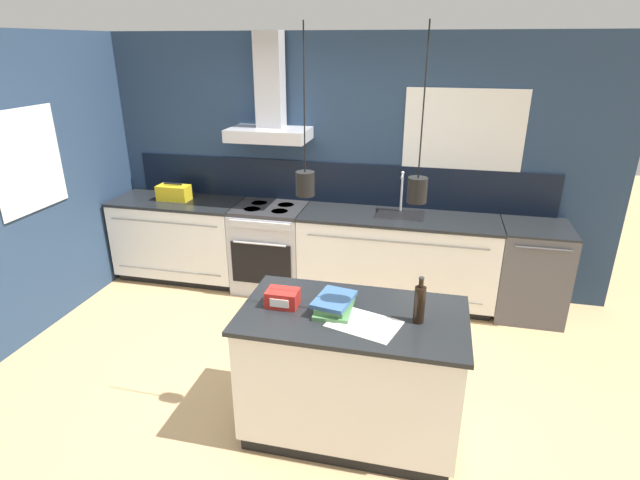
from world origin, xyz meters
name	(u,v)px	position (x,y,z in m)	size (l,w,h in m)	color
ground_plane	(281,391)	(0.00, 0.00, 0.00)	(16.00, 16.00, 0.00)	tan
wall_back	(332,161)	(-0.03, 2.00, 1.35)	(5.60, 2.40, 2.60)	navy
wall_left	(42,184)	(-2.43, 0.70, 1.30)	(0.08, 3.80, 2.60)	navy
counter_run_left	(181,239)	(-1.68, 1.69, 0.46)	(1.39, 0.64, 0.91)	black
counter_run_sink	(396,258)	(0.71, 1.69, 0.46)	(1.95, 0.64, 1.32)	black
oven_range	(271,247)	(-0.63, 1.69, 0.46)	(0.73, 0.66, 0.91)	#B5B5BA
dishwasher	(531,271)	(1.99, 1.69, 0.46)	(0.62, 0.65, 0.91)	#4C4C51
kitchen_island	(351,373)	(0.58, -0.26, 0.46)	(1.43, 0.79, 0.91)	black
bottle_on_island	(419,304)	(0.99, -0.28, 1.03)	(0.07, 0.07, 0.30)	black
book_stack	(334,303)	(0.46, -0.25, 0.95)	(0.26, 0.35, 0.09)	#4C7F4C
red_supply_box	(283,298)	(0.12, -0.27, 0.96)	(0.20, 0.15, 0.11)	red
paper_pile	(364,324)	(0.67, -0.38, 0.91)	(0.48, 0.40, 0.01)	silver
yellow_toolbox	(174,193)	(-1.70, 1.69, 0.99)	(0.34, 0.18, 0.19)	gold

